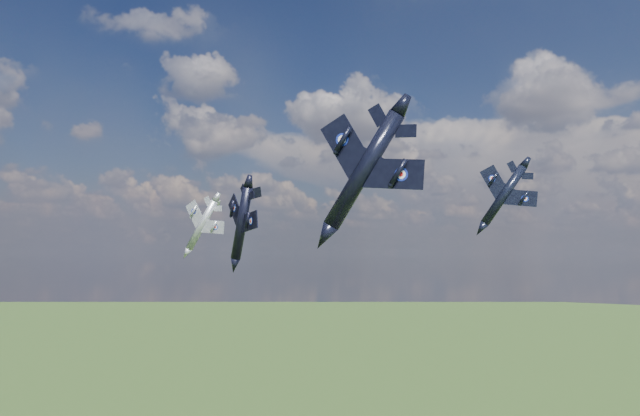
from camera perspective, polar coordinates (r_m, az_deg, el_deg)
The scene contains 4 objects.
jet_lead_navy at distance 80.44m, azimuth -7.17°, elevation -1.37°, with size 9.52×13.27×2.75m, color black, non-canonical shape.
jet_right_navy at distance 49.10m, azimuth 4.02°, elevation 3.46°, with size 10.04×14.00×2.90m, color black, non-canonical shape.
jet_high_navy at distance 96.45m, azimuth 16.46°, elevation 1.13°, with size 9.95×13.87×2.87m, color black, non-canonical shape.
jet_left_silver at distance 111.03m, azimuth -10.75°, elevation -1.52°, with size 9.71×13.53×2.80m, color #9D9FA7, non-canonical shape.
Camera 1 is at (54.83, -58.48, 78.14)m, focal length 35.00 mm.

